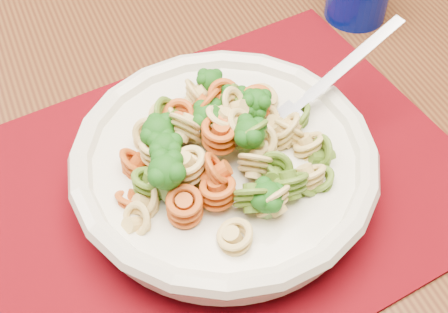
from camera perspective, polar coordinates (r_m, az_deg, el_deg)
dining_table at (r=0.72m, az=0.83°, el=0.13°), size 1.46×1.12×0.77m
placemat at (r=0.54m, az=-0.26°, el=-2.55°), size 0.46×0.38×0.00m
pasta_bowl at (r=0.52m, az=0.00°, el=-0.73°), size 0.26×0.26×0.05m
pasta_broccoli_heap at (r=0.51m, az=0.00°, el=0.43°), size 0.22×0.22×0.06m
fork at (r=0.54m, az=5.69°, el=3.59°), size 0.18×0.03×0.08m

